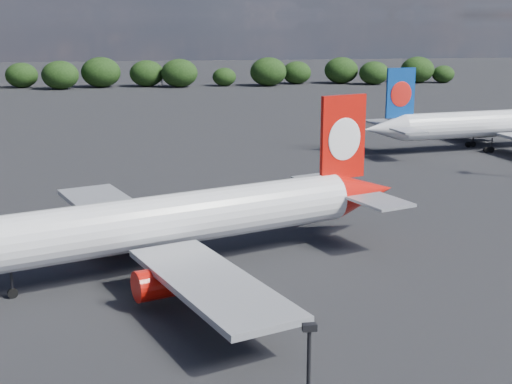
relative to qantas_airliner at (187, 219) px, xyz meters
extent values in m
plane|color=black|center=(-10.90, 41.94, -4.29)|extent=(500.00, 500.00, 0.00)
cylinder|color=white|center=(-1.41, -0.53, 0.14)|extent=(33.11, 15.97, 4.43)
cone|color=red|center=(17.68, 6.62, 0.14)|extent=(8.20, 6.64, 4.43)
cube|color=red|center=(15.19, 5.69, 5.81)|extent=(4.72, 2.13, 7.98)
ellipsoid|color=white|center=(15.29, 5.44, 5.66)|extent=(3.55, 1.47, 4.08)
ellipsoid|color=white|center=(15.10, 5.94, 5.66)|extent=(3.55, 1.47, 4.08)
cube|color=#919398|center=(17.73, 1.43, 0.49)|extent=(5.60, 6.38, 0.27)
cube|color=#919398|center=(14.31, 10.57, 0.49)|extent=(5.60, 6.38, 0.27)
cube|color=#919398|center=(0.97, -11.95, -1.28)|extent=(11.62, 18.63, 0.49)
cube|color=#919398|center=(-7.12, 9.64, -1.28)|extent=(11.62, 18.63, 0.49)
cylinder|color=red|center=(-2.25, -8.42, -2.43)|extent=(4.99, 3.80, 2.39)
cube|color=#919398|center=(-2.25, -8.42, -1.81)|extent=(1.92, 0.93, 1.06)
cylinder|color=red|center=(-7.22, 4.87, -2.43)|extent=(4.99, 3.80, 2.39)
cube|color=#919398|center=(-7.22, 4.87, -1.81)|extent=(1.92, 0.93, 1.06)
cylinder|color=black|center=(1.18, -2.40, -2.96)|extent=(0.32, 0.32, 2.22)
cylinder|color=black|center=(1.18, -2.40, -3.81)|extent=(1.05, 0.72, 0.98)
cylinder|color=black|center=(2.09, -2.06, -3.81)|extent=(1.05, 0.72, 0.98)
cylinder|color=black|center=(-0.69, 2.58, -2.96)|extent=(0.32, 0.32, 2.22)
cylinder|color=black|center=(-0.69, 2.58, -3.81)|extent=(1.05, 0.72, 0.98)
cylinder|color=black|center=(0.23, 2.93, -3.81)|extent=(1.05, 0.72, 0.98)
cylinder|color=black|center=(-13.87, -5.20, -3.01)|extent=(0.27, 0.27, 2.22)
cylinder|color=black|center=(-13.87, -5.20, -3.89)|extent=(0.86, 0.57, 0.80)
cylinder|color=white|center=(52.25, 48.96, -0.03)|extent=(32.64, 9.07, 4.26)
cone|color=white|center=(32.88, 46.01, -0.03)|extent=(7.38, 5.23, 4.26)
cube|color=navy|center=(35.41, 46.40, 5.42)|extent=(4.70, 1.13, 7.67)
ellipsoid|color=red|center=(35.45, 46.15, 5.26)|extent=(3.56, 0.71, 3.92)
ellipsoid|color=red|center=(35.37, 46.65, 5.26)|extent=(3.56, 0.71, 3.92)
cube|color=#919398|center=(35.27, 41.64, 0.31)|extent=(4.56, 5.63, 0.26)
cube|color=#919398|center=(33.86, 50.90, 0.31)|extent=(4.56, 5.63, 0.26)
cube|color=#919398|center=(52.27, 60.16, -1.40)|extent=(8.03, 17.67, 0.47)
cylinder|color=#919398|center=(54.60, 56.21, -2.50)|extent=(4.56, 2.91, 2.30)
cube|color=#919398|center=(54.60, 56.21, -1.91)|extent=(1.89, 0.53, 1.02)
cylinder|color=black|center=(50.95, 46.18, -3.02)|extent=(0.27, 0.27, 2.13)
cylinder|color=black|center=(50.95, 46.18, -3.83)|extent=(0.98, 0.52, 0.94)
cylinder|color=black|center=(50.03, 46.03, -3.83)|extent=(0.98, 0.52, 0.94)
cylinder|color=black|center=(50.19, 51.23, -3.02)|extent=(0.27, 0.27, 2.13)
cylinder|color=black|center=(50.19, 51.23, -3.83)|extent=(0.98, 0.52, 0.94)
cylinder|color=black|center=(49.26, 51.09, -3.83)|extent=(0.98, 0.52, 0.94)
cube|color=black|center=(2.87, -34.75, 5.56)|extent=(0.55, 0.30, 0.28)
cube|color=#14681B|center=(-28.90, 157.94, -1.09)|extent=(6.00, 0.30, 2.60)
cylinder|color=gray|center=(-31.40, 157.94, -3.29)|extent=(0.20, 0.20, 2.00)
cylinder|color=gray|center=(-26.40, 157.94, -3.29)|extent=(0.20, 0.20, 2.00)
cube|color=gold|center=(1.10, 163.94, -0.29)|extent=(5.00, 0.30, 3.00)
cylinder|color=gray|center=(1.10, 163.94, -3.04)|extent=(0.30, 0.30, 2.50)
ellipsoid|color=black|center=(-40.78, 165.66, -0.55)|extent=(9.73, 8.24, 7.49)
ellipsoid|color=black|center=(-28.70, 158.96, -0.10)|extent=(10.89, 9.22, 8.38)
ellipsoid|color=black|center=(-17.16, 163.23, 0.26)|extent=(11.84, 10.02, 9.11)
ellipsoid|color=black|center=(-3.44, 163.69, -0.28)|extent=(10.43, 8.82, 8.02)
ellipsoid|color=black|center=(6.36, 160.25, -0.02)|extent=(11.11, 9.40, 8.54)
ellipsoid|color=black|center=(20.25, 161.96, -1.48)|extent=(7.31, 6.18, 5.62)
ellipsoid|color=black|center=(33.73, 160.14, 0.10)|extent=(11.43, 9.67, 8.79)
ellipsoid|color=black|center=(43.82, 165.61, -0.71)|extent=(9.31, 7.88, 7.16)
ellipsoid|color=black|center=(58.22, 164.87, -0.10)|extent=(10.90, 9.22, 8.39)
ellipsoid|color=black|center=(67.43, 159.61, -0.63)|extent=(9.51, 8.05, 7.32)
ellipsoid|color=black|center=(83.22, 163.56, -0.09)|extent=(10.93, 9.25, 8.41)
ellipsoid|color=black|center=(91.60, 162.34, -1.49)|extent=(7.29, 6.17, 5.61)
camera|label=1|loc=(-2.81, -59.10, 17.04)|focal=50.00mm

